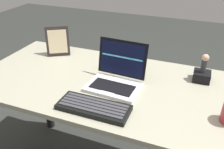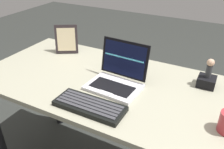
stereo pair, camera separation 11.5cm
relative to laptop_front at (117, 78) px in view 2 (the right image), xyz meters
The scene contains 6 objects.
desk 0.19m from the laptop_front, ahead, with size 1.73×0.70×0.75m.
laptop_front is the anchor object (origin of this frame).
external_keyboard 0.23m from the laptop_front, 95.58° to the right, with size 0.32×0.13×0.03m.
photo_frame 0.53m from the laptop_front, 155.57° to the left, with size 0.15×0.11×0.18m.
figurine_stand 0.45m from the laptop_front, 27.52° to the left, with size 0.09×0.09×0.05m, color black.
figurine 0.46m from the laptop_front, 27.52° to the left, with size 0.04×0.04×0.10m.
Camera 2 is at (0.36, -0.94, 1.40)m, focal length 38.18 mm.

